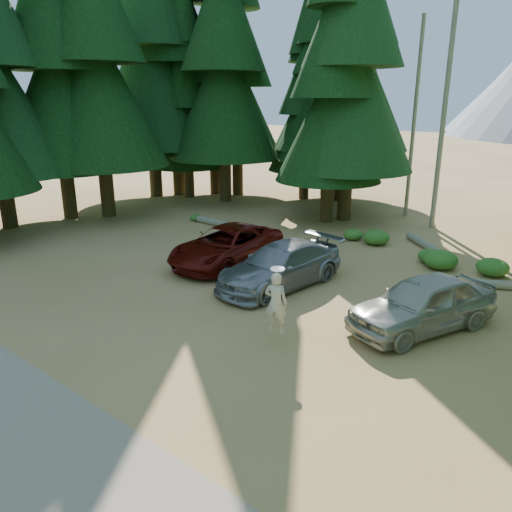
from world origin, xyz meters
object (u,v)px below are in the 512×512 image
object	(u,v)px
red_pickup	(226,245)
silver_minivan_center	(280,266)
silver_minivan_right	(423,303)
frisbee_player	(276,302)
log_left	(231,226)
log_mid	(430,247)

from	to	relation	value
red_pickup	silver_minivan_center	bearing A→B (deg)	-16.70
silver_minivan_right	frisbee_player	distance (m)	4.17
silver_minivan_right	log_left	distance (m)	12.29
silver_minivan_right	log_mid	bearing A→B (deg)	131.63
red_pickup	silver_minivan_right	world-z (taller)	silver_minivan_right
red_pickup	silver_minivan_center	xyz separation A→B (m)	(3.05, -0.64, 0.01)
silver_minivan_right	silver_minivan_center	bearing A→B (deg)	-159.44
red_pickup	log_mid	bearing A→B (deg)	44.81
red_pickup	log_left	xyz separation A→B (m)	(-3.26, 3.88, -0.55)
frisbee_player	log_mid	distance (m)	10.59
frisbee_player	log_mid	world-z (taller)	frisbee_player
silver_minivan_right	frisbee_player	bearing A→B (deg)	-107.54
silver_minivan_right	log_left	size ratio (longest dim) A/B	0.95
silver_minivan_center	silver_minivan_right	size ratio (longest dim) A/B	1.11
red_pickup	log_mid	size ratio (longest dim) A/B	1.34
red_pickup	silver_minivan_center	world-z (taller)	silver_minivan_center
silver_minivan_center	frisbee_player	world-z (taller)	frisbee_player
silver_minivan_right	log_left	world-z (taller)	silver_minivan_right
silver_minivan_right	log_left	xyz separation A→B (m)	(-11.33, 4.71, -0.59)
log_mid	red_pickup	bearing A→B (deg)	-88.71
red_pickup	silver_minivan_right	distance (m)	8.12
silver_minivan_center	silver_minivan_right	distance (m)	5.03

